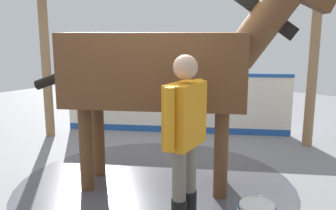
{
  "coord_description": "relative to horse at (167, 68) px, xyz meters",
  "views": [
    {
      "loc": [
        3.24,
        3.0,
        1.89
      ],
      "look_at": [
        0.28,
        0.64,
        1.12
      ],
      "focal_mm": 39.22,
      "sensor_mm": 36.0,
      "label": 1
    }
  ],
  "objects": [
    {
      "name": "barrier_wall",
      "position": [
        -2.0,
        -1.37,
        -0.94
      ],
      "size": [
        2.23,
        3.62,
        1.13
      ],
      "color": "silver",
      "rests_on": "ground"
    },
    {
      "name": "bottle_shampoo",
      "position": [
        0.07,
        1.27,
        -1.34
      ],
      "size": [
        0.07,
        0.07,
        0.26
      ],
      "color": "#D8CC4C",
      "rests_on": "ground"
    },
    {
      "name": "wet_patch",
      "position": [
        0.07,
        -0.12,
        -1.46
      ],
      "size": [
        3.43,
        3.43,
        0.0
      ],
      "primitive_type": "cylinder",
      "color": "#4C4C54",
      "rests_on": "ground"
    },
    {
      "name": "ground_plane",
      "position": [
        0.09,
        -0.33,
        -1.47
      ],
      "size": [
        16.0,
        16.0,
        0.02
      ],
      "primitive_type": "cube",
      "color": "gray"
    },
    {
      "name": "horse",
      "position": [
        0.0,
        0.0,
        0.0
      ],
      "size": [
        2.06,
        3.12,
        2.62
      ],
      "rotation": [
        0.0,
        0.0,
        2.11
      ],
      "color": "brown",
      "rests_on": "ground"
    },
    {
      "name": "roof_post_near",
      "position": [
        -2.72,
        0.83,
        -0.08
      ],
      "size": [
        0.16,
        0.16,
        2.75
      ],
      "primitive_type": "cylinder",
      "color": "olive",
      "rests_on": "ground"
    },
    {
      "name": "handler",
      "position": [
        0.66,
        0.75,
        -0.49
      ],
      "size": [
        0.67,
        0.29,
        1.68
      ],
      "rotation": [
        0.0,
        0.0,
        4.87
      ],
      "color": "black",
      "rests_on": "ground"
    },
    {
      "name": "roof_post_far",
      "position": [
        -0.39,
        -3.03,
        -0.08
      ],
      "size": [
        0.16,
        0.16,
        2.75
      ],
      "primitive_type": "cylinder",
      "color": "olive",
      "rests_on": "ground"
    }
  ]
}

